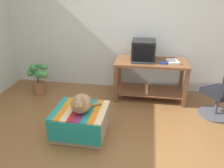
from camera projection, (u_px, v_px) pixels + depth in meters
ground_plane at (105, 150)px, 2.81m from camera, size 14.00×14.00×0.00m
back_wall at (126, 23)px, 4.14m from camera, size 8.00×0.10×2.60m
desk at (150, 73)px, 3.98m from camera, size 1.28×0.66×0.72m
tv_monitor at (143, 50)px, 3.88m from camera, size 0.41×0.45×0.35m
keyboard at (143, 62)px, 3.77m from camera, size 0.41×0.18×0.02m
book at (172, 62)px, 3.79m from camera, size 0.24×0.29×0.04m
ottoman_with_blanket at (81, 122)px, 3.05m from camera, size 0.71×0.65×0.39m
cat at (81, 103)px, 2.88m from camera, size 0.40×0.44×0.30m
potted_plant at (38, 79)px, 4.21m from camera, size 0.45×0.32×0.62m
office_chair at (222, 95)px, 3.39m from camera, size 0.58×0.58×0.89m
stapler at (163, 63)px, 3.70m from camera, size 0.11×0.04×0.04m
pen at (168, 61)px, 3.87m from camera, size 0.08×0.13×0.01m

